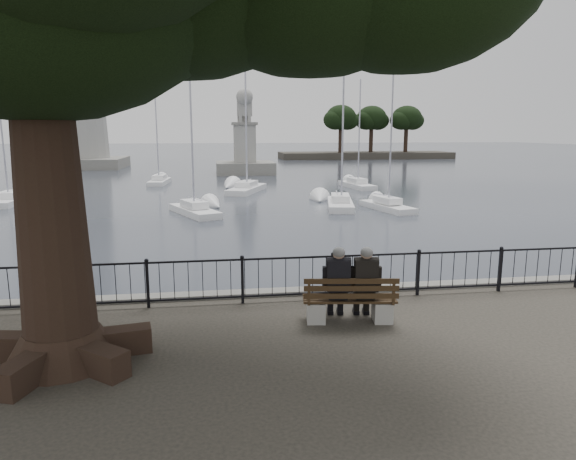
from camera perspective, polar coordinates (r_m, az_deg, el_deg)
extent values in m
cube|color=slate|center=(12.09, -0.35, -9.37)|extent=(200.00, 0.40, 1.20)
plane|color=#262C35|center=(111.35, -7.55, 8.41)|extent=(260.00, 260.00, 0.00)
cube|color=black|center=(11.18, 0.00, -3.12)|extent=(22.00, 0.04, 0.04)
cube|color=black|center=(11.41, 0.00, -7.17)|extent=(22.00, 0.04, 0.04)
cube|color=gray|center=(10.24, 3.11, -8.99)|extent=(0.41, 0.50, 0.41)
cube|color=gray|center=(10.41, 10.43, -8.84)|extent=(0.41, 0.50, 0.41)
cube|color=black|center=(10.22, 6.83, -7.63)|extent=(1.87, 0.75, 0.04)
cube|color=black|center=(9.87, 7.07, -6.46)|extent=(1.81, 0.28, 0.40)
cube|color=black|center=(10.17, 5.53, -6.99)|extent=(0.40, 0.35, 0.24)
cube|color=black|center=(9.95, 5.64, -5.08)|extent=(0.47, 0.30, 0.61)
sphere|color=#A58067|center=(9.88, 5.66, -2.65)|extent=(0.23, 0.23, 0.23)
ellipsoid|color=slate|center=(9.85, 5.68, -2.48)|extent=(0.24, 0.24, 0.21)
cube|color=black|center=(10.55, 5.33, -8.30)|extent=(0.38, 0.48, 0.45)
cube|color=black|center=(10.24, 8.52, -6.93)|extent=(0.40, 0.35, 0.24)
cube|color=black|center=(10.02, 8.68, -5.04)|extent=(0.47, 0.30, 0.61)
sphere|color=#A58067|center=(9.95, 8.72, -2.63)|extent=(0.23, 0.23, 0.23)
ellipsoid|color=slate|center=(9.92, 8.75, -2.46)|extent=(0.24, 0.24, 0.21)
cube|color=black|center=(10.62, 8.22, -8.24)|extent=(0.38, 0.48, 0.45)
cone|color=black|center=(9.33, -23.72, -11.58)|extent=(1.83, 1.83, 0.54)
cone|color=black|center=(8.69, -25.22, 6.81)|extent=(1.18, 1.18, 6.45)
cube|color=slate|center=(72.25, -21.58, 6.91)|extent=(9.86, 9.86, 1.40)
cone|color=gray|center=(72.59, -22.28, 16.57)|extent=(6.31, 6.31, 23.67)
cube|color=slate|center=(58.49, -4.80, 6.86)|extent=(6.39, 6.39, 1.40)
cube|color=gray|center=(58.36, -4.84, 9.44)|extent=(2.34, 2.77, 4.26)
cube|color=slate|center=(58.35, -4.88, 11.68)|extent=(2.77, 3.19, 0.30)
cube|color=gray|center=(58.69, -4.91, 12.55)|extent=(1.39, 2.34, 1.49)
cube|color=gray|center=(57.65, -4.86, 13.33)|extent=(1.60, 1.07, 1.71)
sphere|color=gray|center=(57.29, -4.85, 14.52)|extent=(1.81, 1.81, 1.81)
cube|color=white|center=(29.89, -10.34, 1.90)|extent=(3.18, 5.11, 0.55)
cube|color=white|center=(29.82, -10.37, 2.85)|extent=(1.71, 2.26, 0.41)
cylinder|color=#B4B4C3|center=(29.28, -10.73, 12.54)|extent=(0.11, 0.11, 10.43)
cube|color=white|center=(32.30, 5.81, 2.69)|extent=(2.57, 5.57, 0.60)
cube|color=white|center=(32.24, 5.83, 3.57)|extent=(1.52, 2.37, 0.45)
cylinder|color=#B4B4C3|center=(31.69, 6.13, 12.15)|extent=(0.12, 0.12, 10.02)
cube|color=white|center=(31.71, 10.94, 2.39)|extent=(2.28, 4.82, 0.52)
cube|color=white|center=(31.65, 10.97, 3.28)|extent=(1.34, 2.05, 0.39)
cylinder|color=#B4B4C3|center=(31.14, 11.38, 10.06)|extent=(0.10, 0.10, 7.89)
cube|color=white|center=(38.43, -28.43, 2.73)|extent=(1.56, 5.35, 0.59)
cube|color=white|center=(38.38, -28.50, 3.47)|extent=(1.12, 2.19, 0.44)
cube|color=white|center=(40.46, -4.60, 4.36)|extent=(3.63, 6.16, 0.66)
cube|color=white|center=(40.41, -4.61, 5.07)|extent=(1.99, 2.70, 0.50)
cylinder|color=#B4B4C3|center=(39.91, -4.71, 13.47)|extent=(0.13, 0.13, 12.19)
cube|color=white|center=(43.90, 7.67, 4.81)|extent=(2.11, 5.25, 0.57)
cube|color=white|center=(43.85, 7.68, 5.46)|extent=(1.32, 2.20, 0.42)
cylinder|color=#B4B4C3|center=(43.38, 7.92, 10.72)|extent=(0.11, 0.11, 8.44)
cube|color=white|center=(48.13, -14.09, 5.11)|extent=(1.77, 5.11, 0.56)
cube|color=white|center=(48.08, -14.12, 5.70)|extent=(1.18, 2.12, 0.42)
cylinder|color=#B4B4C3|center=(47.64, -14.45, 11.97)|extent=(0.11, 0.11, 10.90)
cube|color=#2B2924|center=(92.24, 8.55, 8.19)|extent=(30.00, 8.00, 1.20)
cylinder|color=black|center=(88.91, 5.84, 9.77)|extent=(0.70, 0.70, 4.00)
ellipsoid|color=black|center=(88.92, 5.89, 12.35)|extent=(5.20, 5.20, 4.16)
cylinder|color=black|center=(92.46, 9.20, 9.73)|extent=(0.70, 0.70, 4.00)
ellipsoid|color=black|center=(92.47, 9.28, 12.21)|extent=(5.20, 5.20, 4.16)
cylinder|color=black|center=(93.48, 12.95, 9.61)|extent=(0.70, 0.70, 4.00)
ellipsoid|color=black|center=(93.50, 13.05, 12.05)|extent=(5.20, 5.20, 4.16)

